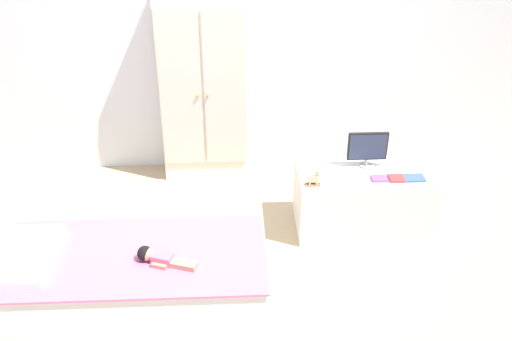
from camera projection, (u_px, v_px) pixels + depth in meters
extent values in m
cube|color=tan|center=(219.00, 274.00, 3.91)|extent=(10.00, 10.00, 0.02)
cube|color=silver|center=(215.00, 17.00, 4.60)|extent=(6.40, 0.05, 2.70)
cube|color=white|center=(137.00, 281.00, 3.73)|extent=(1.70, 0.83, 0.13)
cube|color=silver|center=(135.00, 265.00, 3.66)|extent=(1.66, 0.79, 0.14)
cube|color=pink|center=(133.00, 256.00, 3.62)|extent=(1.69, 0.82, 0.02)
cube|color=silver|center=(29.00, 255.00, 3.58)|extent=(0.32, 0.60, 0.05)
cube|color=#D6668E|center=(162.00, 259.00, 3.54)|extent=(0.15, 0.12, 0.06)
cube|color=tan|center=(185.00, 263.00, 3.52)|extent=(0.16, 0.09, 0.04)
cube|color=tan|center=(183.00, 266.00, 3.49)|extent=(0.16, 0.09, 0.04)
cube|color=tan|center=(166.00, 256.00, 3.59)|extent=(0.10, 0.06, 0.03)
cube|color=tan|center=(159.00, 266.00, 3.50)|extent=(0.10, 0.06, 0.03)
sphere|color=tan|center=(147.00, 254.00, 3.56)|extent=(0.09, 0.09, 0.09)
sphere|color=black|center=(145.00, 253.00, 3.56)|extent=(0.10, 0.10, 0.10)
cube|color=white|center=(204.00, 88.00, 4.72)|extent=(0.72, 0.26, 1.61)
cube|color=beige|center=(181.00, 90.00, 4.57)|extent=(0.34, 0.02, 1.32)
cube|color=beige|center=(225.00, 90.00, 4.58)|extent=(0.34, 0.02, 1.32)
sphere|color=gold|center=(198.00, 96.00, 4.58)|extent=(0.02, 0.02, 0.02)
sphere|color=gold|center=(208.00, 95.00, 4.58)|extent=(0.02, 0.02, 0.02)
cube|color=silver|center=(363.00, 200.00, 4.28)|extent=(0.99, 0.50, 0.48)
cylinder|color=#99999E|center=(365.00, 166.00, 4.23)|extent=(0.10, 0.10, 0.01)
cylinder|color=#99999E|center=(366.00, 162.00, 4.22)|extent=(0.02, 0.02, 0.05)
cube|color=black|center=(368.00, 146.00, 4.15)|extent=(0.29, 0.02, 0.22)
cube|color=#28334C|center=(368.00, 147.00, 4.14)|extent=(0.27, 0.01, 0.20)
cube|color=#8E6642|center=(313.00, 183.00, 4.01)|extent=(0.11, 0.01, 0.01)
cube|color=#8E6642|center=(313.00, 186.00, 3.98)|extent=(0.11, 0.01, 0.01)
cube|color=#D1B289|center=(313.00, 178.00, 3.97)|extent=(0.07, 0.03, 0.04)
cylinder|color=#D1B289|center=(316.00, 181.00, 3.99)|extent=(0.01, 0.01, 0.02)
cylinder|color=#D1B289|center=(317.00, 183.00, 3.97)|extent=(0.01, 0.01, 0.02)
cylinder|color=#D1B289|center=(309.00, 182.00, 3.99)|extent=(0.01, 0.01, 0.02)
cylinder|color=#D1B289|center=(310.00, 183.00, 3.97)|extent=(0.01, 0.01, 0.02)
cylinder|color=#D1B289|center=(318.00, 174.00, 3.95)|extent=(0.02, 0.02, 0.02)
sphere|color=#D1B289|center=(318.00, 172.00, 3.94)|extent=(0.04, 0.04, 0.04)
cube|color=#8E51B2|center=(379.00, 179.00, 4.06)|extent=(0.11, 0.09, 0.02)
cube|color=#CC3838|center=(397.00, 178.00, 4.06)|extent=(0.11, 0.11, 0.02)
cube|color=blue|center=(414.00, 178.00, 4.07)|extent=(0.15, 0.11, 0.02)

